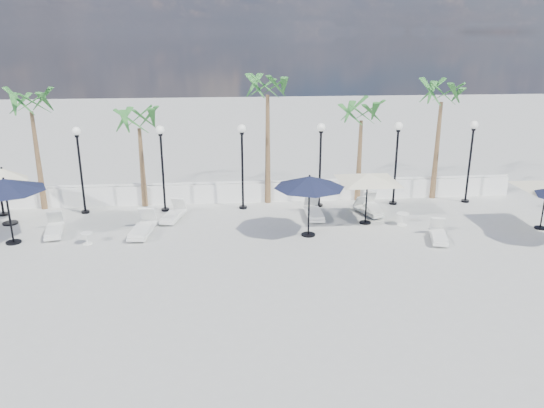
{
  "coord_description": "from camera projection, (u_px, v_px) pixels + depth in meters",
  "views": [
    {
      "loc": [
        -0.78,
        -16.41,
        7.65
      ],
      "look_at": [
        0.95,
        2.42,
        1.5
      ],
      "focal_mm": 35.0,
      "sensor_mm": 36.0,
      "label": 1
    }
  ],
  "objects": [
    {
      "name": "parasol_cream_sq_a",
      "position": [
        368.0,
        174.0,
        21.6
      ],
      "size": [
        4.73,
        4.73,
        2.32
      ],
      "color": "black",
      "rests_on": "ground"
    },
    {
      "name": "lamppost_1",
      "position": [
        79.0,
        158.0,
        22.75
      ],
      "size": [
        0.36,
        0.36,
        3.84
      ],
      "color": "black",
      "rests_on": "ground"
    },
    {
      "name": "side_table_1",
      "position": [
        87.0,
        237.0,
        20.0
      ],
      "size": [
        0.46,
        0.46,
        0.45
      ],
      "color": "silver",
      "rests_on": "ground"
    },
    {
      "name": "parasol_cream_small",
      "position": [
        3.0,
        175.0,
        21.54
      ],
      "size": [
        2.0,
        2.0,
        2.46
      ],
      "color": "black",
      "rests_on": "ground"
    },
    {
      "name": "lounger_0",
      "position": [
        54.0,
        229.0,
        20.95
      ],
      "size": [
        0.97,
        1.97,
        0.71
      ],
      "rotation": [
        0.0,
        0.0,
        0.2
      ],
      "color": "silver",
      "rests_on": "ground"
    },
    {
      "name": "side_table_2",
      "position": [
        403.0,
        218.0,
        21.93
      ],
      "size": [
        0.53,
        0.53,
        0.52
      ],
      "color": "silver",
      "rests_on": "ground"
    },
    {
      "name": "lounger_2",
      "position": [
        173.0,
        214.0,
        22.62
      ],
      "size": [
        1.06,
        1.98,
        0.71
      ],
      "rotation": [
        0.0,
        0.0,
        -0.25
      ],
      "color": "silver",
      "rests_on": "ground"
    },
    {
      "name": "ground",
      "position": [
        251.0,
        269.0,
        17.98
      ],
      "size": [
        100.0,
        100.0,
        0.0
      ],
      "primitive_type": "plane",
      "color": "#A5A59F",
      "rests_on": "ground"
    },
    {
      "name": "palm_1",
      "position": [
        139.0,
        125.0,
        23.34
      ],
      "size": [
        2.6,
        2.6,
        4.7
      ],
      "color": "brown",
      "rests_on": "ground"
    },
    {
      "name": "lamppost_5",
      "position": [
        397.0,
        152.0,
        23.97
      ],
      "size": [
        0.36,
        0.36,
        3.84
      ],
      "color": "black",
      "rests_on": "ground"
    },
    {
      "name": "balustrade",
      "position": [
        242.0,
        192.0,
        24.94
      ],
      "size": [
        26.0,
        0.3,
        1.01
      ],
      "color": "white",
      "rests_on": "ground"
    },
    {
      "name": "lounger_7",
      "position": [
        439.0,
        235.0,
        20.36
      ],
      "size": [
        1.02,
        1.85,
        0.66
      ],
      "rotation": [
        0.0,
        0.0,
        -0.27
      ],
      "color": "silver",
      "rests_on": "ground"
    },
    {
      "name": "lounger_4",
      "position": [
        314.0,
        212.0,
        22.89
      ],
      "size": [
        0.7,
        2.03,
        0.76
      ],
      "rotation": [
        0.0,
        0.0,
        -0.02
      ],
      "color": "silver",
      "rests_on": "ground"
    },
    {
      "name": "palm_2",
      "position": [
        268.0,
        92.0,
        23.41
      ],
      "size": [
        2.6,
        2.6,
        6.1
      ],
      "color": "brown",
      "rests_on": "ground"
    },
    {
      "name": "lamppost_4",
      "position": [
        320.0,
        153.0,
        23.67
      ],
      "size": [
        0.36,
        0.36,
        3.84
      ],
      "color": "black",
      "rests_on": "ground"
    },
    {
      "name": "parasol_navy_left",
      "position": [
        4.0,
        185.0,
        19.47
      ],
      "size": [
        2.94,
        2.94,
        2.59
      ],
      "color": "black",
      "rests_on": "ground"
    },
    {
      "name": "palm_0",
      "position": [
        31.0,
        108.0,
        22.71
      ],
      "size": [
        2.6,
        2.6,
        5.5
      ],
      "color": "brown",
      "rests_on": "ground"
    },
    {
      "name": "lounger_6",
      "position": [
        372.0,
        207.0,
        23.58
      ],
      "size": [
        0.69,
        1.88,
        0.7
      ],
      "rotation": [
        0.0,
        0.0,
        -0.05
      ],
      "color": "silver",
      "rests_on": "ground"
    },
    {
      "name": "parasol_navy_mid",
      "position": [
        309.0,
        182.0,
        20.27
      ],
      "size": [
        2.76,
        2.76,
        2.48
      ],
      "color": "black",
      "rests_on": "ground"
    },
    {
      "name": "palm_3",
      "position": [
        361.0,
        117.0,
        24.15
      ],
      "size": [
        2.6,
        2.6,
        4.9
      ],
      "color": "brown",
      "rests_on": "ground"
    },
    {
      "name": "lamppost_6",
      "position": [
        471.0,
        150.0,
        24.27
      ],
      "size": [
        0.36,
        0.36,
        3.84
      ],
      "color": "black",
      "rests_on": "ground"
    },
    {
      "name": "lamppost_2",
      "position": [
        162.0,
        156.0,
        23.06
      ],
      "size": [
        0.36,
        0.36,
        3.84
      ],
      "color": "black",
      "rests_on": "ground"
    },
    {
      "name": "palm_4",
      "position": [
        442.0,
        99.0,
        24.23
      ],
      "size": [
        2.6,
        2.6,
        5.7
      ],
      "color": "brown",
      "rests_on": "ground"
    },
    {
      "name": "lounger_5",
      "position": [
        368.0,
        210.0,
        23.26
      ],
      "size": [
        1.03,
        1.74,
        0.62
      ],
      "rotation": [
        0.0,
        0.0,
        0.32
      ],
      "color": "silver",
      "rests_on": "ground"
    },
    {
      "name": "lamppost_3",
      "position": [
        242.0,
        155.0,
        23.36
      ],
      "size": [
        0.36,
        0.36,
        3.84
      ],
      "color": "black",
      "rests_on": "ground"
    },
    {
      "name": "lounger_3",
      "position": [
        143.0,
        228.0,
        20.95
      ],
      "size": [
        0.95,
        2.2,
        0.8
      ],
      "rotation": [
        0.0,
        0.0,
        -0.12
      ],
      "color": "silver",
      "rests_on": "ground"
    }
  ]
}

